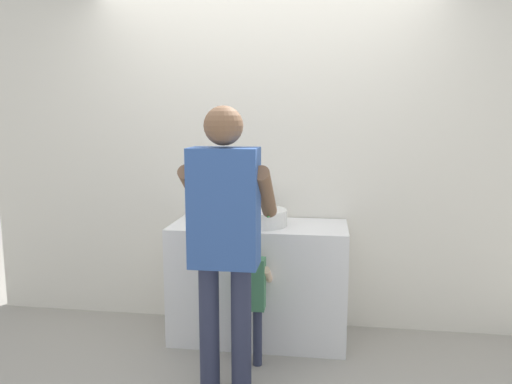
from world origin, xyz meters
The scene contains 8 objects.
ground_plane centered at (0.00, 0.00, 0.00)m, with size 14.00×14.00×0.00m, color #9E998E.
back_wall centered at (0.00, 0.62, 1.35)m, with size 4.40×0.08×2.70m.
vanity_cabinet centered at (0.00, 0.30, 0.42)m, with size 1.23×0.54×0.84m, color white.
sink_basin centered at (0.00, 0.28, 0.89)m, with size 0.40×0.40×0.11m.
faucet centered at (0.00, 0.52, 0.92)m, with size 0.18×0.14×0.18m.
toothbrush_cup centered at (-0.34, 0.28, 0.89)m, with size 0.07×0.07×0.21m.
child_toddler centered at (0.00, -0.10, 0.49)m, with size 0.25×0.25×0.83m.
adult_parent centered at (-0.09, -0.42, 0.99)m, with size 0.51×0.54×1.65m.
Camera 1 is at (0.46, -3.04, 1.59)m, focal length 34.36 mm.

